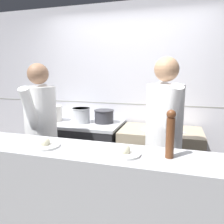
% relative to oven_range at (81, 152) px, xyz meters
% --- Properties ---
extents(wall_back_tiled, '(8.00, 0.06, 2.60)m').
position_rel_oven_range_xyz_m(wall_back_tiled, '(0.60, 0.40, 0.84)').
color(wall_back_tiled, silver).
rests_on(wall_back_tiled, ground_plane).
extents(oven_range, '(1.17, 0.71, 0.91)m').
position_rel_oven_range_xyz_m(oven_range, '(0.00, 0.00, 0.00)').
color(oven_range, '#232326').
rests_on(oven_range, ground_plane).
extents(prep_counter, '(1.04, 0.65, 0.88)m').
position_rel_oven_range_xyz_m(prep_counter, '(1.14, -0.00, -0.02)').
color(prep_counter, gray).
rests_on(prep_counter, ground_plane).
extents(pass_counter, '(2.83, 0.45, 1.02)m').
position_rel_oven_range_xyz_m(pass_counter, '(0.54, -1.31, 0.05)').
color(pass_counter, '#B7BABF').
rests_on(pass_counter, ground_plane).
extents(stock_pot, '(0.24, 0.24, 0.22)m').
position_rel_oven_range_xyz_m(stock_pot, '(-0.40, -0.04, 0.57)').
color(stock_pot, beige).
rests_on(stock_pot, oven_range).
extents(sauce_pot, '(0.26, 0.26, 0.21)m').
position_rel_oven_range_xyz_m(sauce_pot, '(0.03, -0.02, 0.57)').
color(sauce_pot, '#B7BABF').
rests_on(sauce_pot, oven_range).
extents(braising_pot, '(0.28, 0.28, 0.18)m').
position_rel_oven_range_xyz_m(braising_pot, '(0.34, 0.06, 0.55)').
color(braising_pot, '#2D2D33').
rests_on(braising_pot, oven_range).
extents(mixing_bowl_steel, '(0.28, 0.28, 0.09)m').
position_rel_oven_range_xyz_m(mixing_bowl_steel, '(1.02, -0.01, 0.47)').
color(mixing_bowl_steel, '#B7BABF').
rests_on(mixing_bowl_steel, prep_counter).
extents(chefs_knife, '(0.34, 0.17, 0.02)m').
position_rel_oven_range_xyz_m(chefs_knife, '(1.24, -0.16, 0.43)').
color(chefs_knife, '#B7BABF').
rests_on(chefs_knife, prep_counter).
extents(plated_dish_appetiser, '(0.23, 0.23, 0.08)m').
position_rel_oven_range_xyz_m(plated_dish_appetiser, '(0.30, -1.34, 0.58)').
color(plated_dish_appetiser, white).
rests_on(plated_dish_appetiser, pass_counter).
extents(plated_dish_dessert, '(0.23, 0.23, 0.08)m').
position_rel_oven_range_xyz_m(plated_dish_dessert, '(0.97, -1.33, 0.58)').
color(plated_dish_dessert, white).
rests_on(plated_dish_dessert, pass_counter).
extents(pepper_mill, '(0.07, 0.07, 0.35)m').
position_rel_oven_range_xyz_m(pepper_mill, '(1.28, -1.29, 0.74)').
color(pepper_mill, brown).
rests_on(pepper_mill, pass_counter).
extents(chef_head_cook, '(0.40, 0.75, 1.71)m').
position_rel_oven_range_xyz_m(chef_head_cook, '(-0.13, -0.76, 0.50)').
color(chef_head_cook, black).
rests_on(chef_head_cook, ground_plane).
extents(chef_sous, '(0.45, 0.76, 1.76)m').
position_rel_oven_range_xyz_m(chef_sous, '(1.21, -0.66, 0.52)').
color(chef_sous, black).
rests_on(chef_sous, ground_plane).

